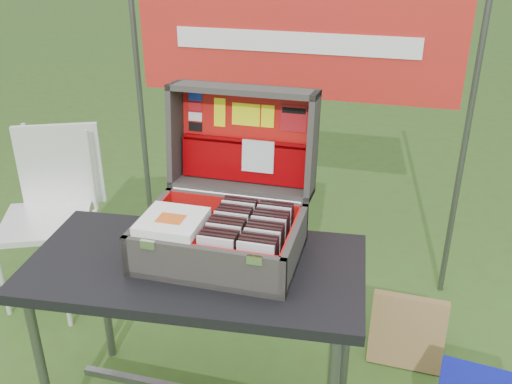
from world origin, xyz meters
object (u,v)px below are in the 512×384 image
(table, at_px, (200,345))
(suitcase, at_px, (224,182))
(chair, at_px, (45,224))
(cardboard_box, at_px, (407,332))

(table, bearing_deg, suitcase, 52.47)
(chair, bearing_deg, cardboard_box, -24.18)
(table, relative_size, cardboard_box, 3.47)
(suitcase, distance_m, chair, 1.30)
(cardboard_box, bearing_deg, chair, -178.39)
(suitcase, bearing_deg, table, -122.64)
(suitcase, height_order, chair, suitcase)
(table, xyz_separation_m, chair, (-1.01, 0.55, 0.09))
(table, xyz_separation_m, cardboard_box, (0.78, 0.53, -0.20))
(table, xyz_separation_m, suitcase, (0.08, 0.12, 0.64))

